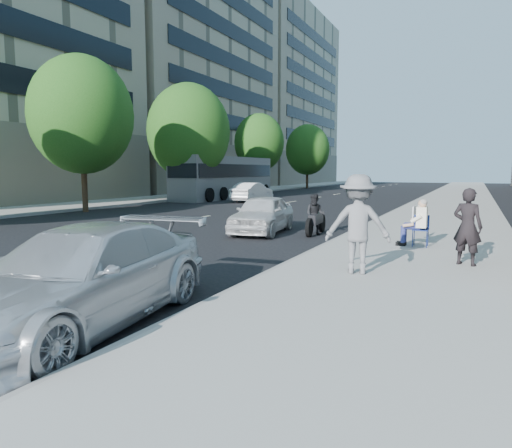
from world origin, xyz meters
The scene contains 17 objects.
ground centered at (0.00, 0.00, 0.00)m, with size 160.00×160.00×0.00m, color black.
near_sidewalk centered at (4.00, 20.00, 0.07)m, with size 5.00×120.00×0.15m, color #A3A099.
far_sidewalk centered at (-16.75, 20.00, 0.07)m, with size 4.50×120.00×0.15m, color #A3A099.
far_bldg_mid centered at (-30.00, 34.00, 17.00)m, with size 22.00×26.00×34.00m, color tan.
far_bldg_north centered at (-30.00, 62.00, 14.00)m, with size 22.00×28.00×28.00m, color tan.
tree_far_b centered at (-13.70, 8.00, 5.13)m, with size 5.40×5.40×8.24m.
tree_far_c centered at (-13.70, 18.00, 5.02)m, with size 6.00×6.00×8.47m.
tree_far_d centered at (-13.70, 30.00, 4.89)m, with size 4.80×4.80×7.65m.
tree_far_e centered at (-13.70, 44.00, 4.78)m, with size 5.40×5.40×7.89m.
seated_protester centered at (3.84, 2.93, 0.87)m, with size 0.83×1.11×1.31m.
jogger centered at (3.15, -1.07, 1.15)m, with size 1.29×0.74×1.99m, color slate.
pedestrian_woman centered at (5.13, 0.75, 1.00)m, with size 0.62×0.41×1.70m, color black.
parked_sedan centered at (0.22, -5.45, 0.71)m, with size 1.98×4.88×1.42m, color silver.
white_sedan_near centered at (-1.58, 4.58, 0.68)m, with size 1.60×3.97×1.35m, color silver.
white_sedan_mid centered at (-9.11, 19.10, 0.68)m, with size 1.44×4.13×1.36m, color white.
motorcycle centered at (0.30, 4.88, 0.64)m, with size 0.74×2.05×1.42m.
bus centered at (-12.96, 22.01, 1.64)m, with size 2.76×12.08×3.30m.
Camera 1 is at (5.24, -10.13, 2.22)m, focal length 32.00 mm.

